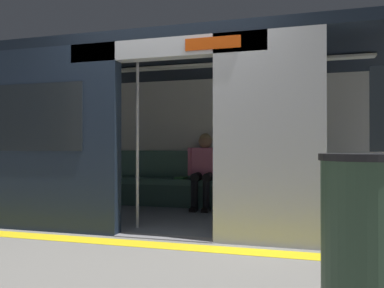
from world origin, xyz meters
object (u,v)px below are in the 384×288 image
at_px(person_seated, 204,165).
at_px(trash_bin, 369,260).
at_px(train_car, 188,109).
at_px(grab_pole_far, 217,140).
at_px(book, 181,178).
at_px(grab_pole_door, 137,140).
at_px(bench_seat, 210,186).
at_px(handbag, 231,174).

bearing_deg(person_seated, trash_bin, 113.08).
distance_m(train_car, person_seated, 1.19).
relative_size(grab_pole_far, trash_bin, 2.24).
xyz_separation_m(book, grab_pole_door, (-0.00, 1.74, 0.57)).
distance_m(grab_pole_far, trash_bin, 2.72).
relative_size(bench_seat, book, 15.32).
bearing_deg(train_car, trash_bin, 118.74).
distance_m(bench_seat, book, 0.49).
relative_size(handbag, grab_pole_door, 0.13).
relative_size(train_car, grab_pole_door, 3.12).
distance_m(book, grab_pole_far, 2.04).
xyz_separation_m(person_seated, book, (0.40, -0.07, -0.21)).
distance_m(bench_seat, grab_pole_door, 1.91).
height_order(bench_seat, grab_pole_far, grab_pole_far).
distance_m(handbag, grab_pole_far, 1.81).
height_order(bench_seat, grab_pole_door, grab_pole_door).
distance_m(grab_pole_door, trash_bin, 3.22).
bearing_deg(train_car, handbag, -112.32).
xyz_separation_m(train_car, grab_pole_door, (0.39, 0.77, -0.43)).
height_order(grab_pole_far, trash_bin, grab_pole_far).
height_order(bench_seat, trash_bin, trash_bin).
bearing_deg(bench_seat, handbag, -173.52).
height_order(person_seated, grab_pole_far, grab_pole_far).
distance_m(handbag, trash_bin, 4.33).
bearing_deg(person_seated, handbag, -167.37).
xyz_separation_m(train_car, handbag, (-0.40, -0.98, -0.93)).
height_order(handbag, grab_pole_far, grab_pole_far).
bearing_deg(book, bench_seat, -176.64).
height_order(book, trash_bin, trash_bin).
bearing_deg(grab_pole_far, train_car, -53.53).
xyz_separation_m(handbag, book, (0.80, 0.02, -0.07)).
distance_m(train_car, grab_pole_far, 1.02).
bearing_deg(grab_pole_far, bench_seat, -74.39).
height_order(book, grab_pole_far, grab_pole_far).
bearing_deg(grab_pole_far, person_seated, -71.52).
bearing_deg(bench_seat, trash_bin, 111.91).
xyz_separation_m(train_car, grab_pole_far, (-0.55, 0.75, -0.43)).
relative_size(bench_seat, person_seated, 2.89).
relative_size(person_seated, book, 5.31).
relative_size(book, grab_pole_door, 0.11).
height_order(grab_pole_door, grab_pole_far, same).
distance_m(handbag, book, 0.81).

